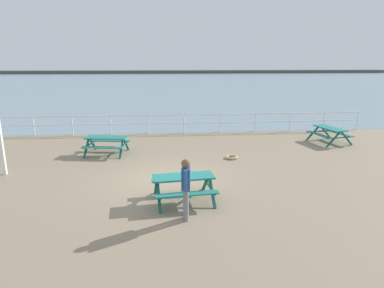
{
  "coord_description": "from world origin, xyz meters",
  "views": [
    {
      "loc": [
        -0.14,
        -11.14,
        4.11
      ],
      "look_at": [
        1.0,
        1.89,
        0.8
      ],
      "focal_mm": 31.26,
      "sensor_mm": 36.0,
      "label": 1
    }
  ],
  "objects": [
    {
      "name": "rope_coil",
      "position": [
        2.75,
        2.39,
        0.06
      ],
      "size": [
        0.55,
        0.55,
        0.11
      ],
      "primitive_type": "torus",
      "color": "tan",
      "rests_on": "ground"
    },
    {
      "name": "picnic_table_near_left",
      "position": [
        8.26,
        4.76,
        0.58
      ],
      "size": [
        1.85,
        2.08,
        0.8
      ],
      "rotation": [
        0.0,
        0.0,
        1.78
      ],
      "color": "#1E7A70",
      "rests_on": "ground"
    },
    {
      "name": "distant_shoreline",
      "position": [
        0.0,
        95.75,
        0.0
      ],
      "size": [
        142.0,
        6.0,
        1.8
      ],
      "primitive_type": "cube",
      "color": "#4C4C47",
      "rests_on": "ground"
    },
    {
      "name": "ground_plane",
      "position": [
        0.0,
        0.0,
        -0.1
      ],
      "size": [
        30.0,
        24.0,
        0.2
      ],
      "primitive_type": "cube",
      "color": "gray"
    },
    {
      "name": "sea_band",
      "position": [
        0.0,
        52.75,
        0.0
      ],
      "size": [
        142.0,
        90.0,
        0.01
      ],
      "primitive_type": "cube",
      "color": "gray",
      "rests_on": "ground"
    },
    {
      "name": "visitor",
      "position": [
        0.41,
        -3.06,
        0.95
      ],
      "size": [
        0.26,
        0.53,
        1.66
      ],
      "rotation": [
        0.0,
        0.0,
        3.03
      ],
      "color": "slate",
      "rests_on": "ground"
    },
    {
      "name": "picnic_table_mid_centre",
      "position": [
        -2.69,
        3.6,
        0.58
      ],
      "size": [
        2.0,
        1.77,
        0.8
      ],
      "rotation": [
        0.0,
        0.0,
        -0.15
      ],
      "color": "#1E7A70",
      "rests_on": "ground"
    },
    {
      "name": "seaward_railing",
      "position": [
        -0.0,
        7.75,
        0.76
      ],
      "size": [
        23.07,
        0.07,
        1.08
      ],
      "color": "white",
      "rests_on": "ground"
    },
    {
      "name": "picnic_table_near_right",
      "position": [
        0.42,
        -1.82,
        0.58
      ],
      "size": [
        1.95,
        1.71,
        0.8
      ],
      "rotation": [
        0.0,
        0.0,
        0.11
      ],
      "color": "#1E7A70",
      "rests_on": "ground"
    }
  ]
}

